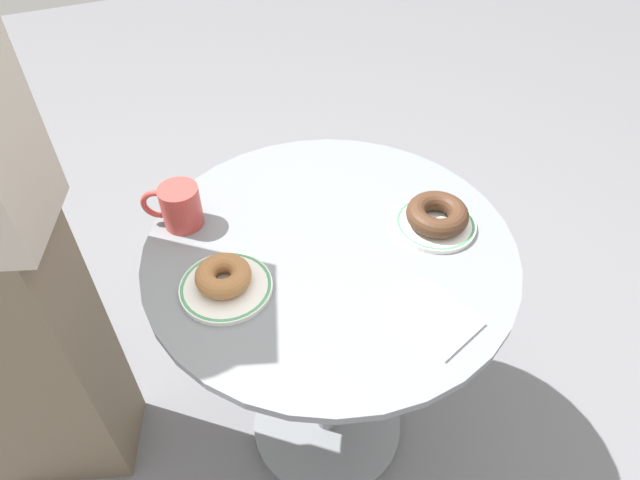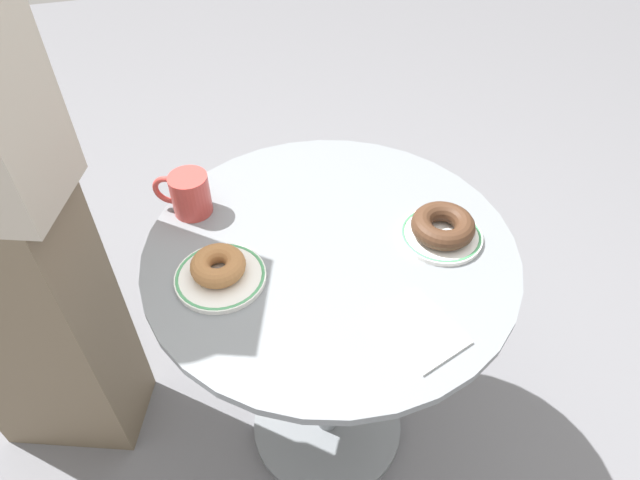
{
  "view_description": "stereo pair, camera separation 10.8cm",
  "coord_description": "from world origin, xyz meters",
  "px_view_note": "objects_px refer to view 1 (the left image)",
  "views": [
    {
      "loc": [
        -0.32,
        -0.71,
        1.52
      ],
      "look_at": [
        -0.02,
        0.0,
        0.76
      ],
      "focal_mm": 31.27,
      "sensor_mm": 36.0,
      "label": 1
    },
    {
      "loc": [
        -0.22,
        -0.74,
        1.52
      ],
      "look_at": [
        -0.02,
        0.0,
        0.76
      ],
      "focal_mm": 31.27,
      "sensor_mm": 36.0,
      "label": 2
    }
  ],
  "objects_px": {
    "donut_chocolate": "(437,214)",
    "plate_right": "(435,224)",
    "plate_left": "(226,287)",
    "coffee_mug": "(179,206)",
    "cafe_table": "(329,322)",
    "paper_napkin": "(433,318)",
    "donut_cinnamon": "(223,276)"
  },
  "relations": [
    {
      "from": "cafe_table",
      "to": "plate_right",
      "type": "height_order",
      "value": "plate_right"
    },
    {
      "from": "plate_right",
      "to": "coffee_mug",
      "type": "xyz_separation_m",
      "value": [
        -0.47,
        0.21,
        0.04
      ]
    },
    {
      "from": "donut_cinnamon",
      "to": "coffee_mug",
      "type": "bearing_deg",
      "value": 98.83
    },
    {
      "from": "donut_chocolate",
      "to": "coffee_mug",
      "type": "relative_size",
      "value": 1.09
    },
    {
      "from": "paper_napkin",
      "to": "coffee_mug",
      "type": "distance_m",
      "value": 0.54
    },
    {
      "from": "cafe_table",
      "to": "donut_chocolate",
      "type": "xyz_separation_m",
      "value": [
        0.22,
        -0.03,
        0.28
      ]
    },
    {
      "from": "coffee_mug",
      "to": "donut_cinnamon",
      "type": "bearing_deg",
      "value": -81.17
    },
    {
      "from": "donut_cinnamon",
      "to": "coffee_mug",
      "type": "xyz_separation_m",
      "value": [
        -0.03,
        0.2,
        0.01
      ]
    },
    {
      "from": "plate_left",
      "to": "plate_right",
      "type": "distance_m",
      "value": 0.44
    },
    {
      "from": "donut_cinnamon",
      "to": "paper_napkin",
      "type": "height_order",
      "value": "donut_cinnamon"
    },
    {
      "from": "donut_chocolate",
      "to": "paper_napkin",
      "type": "height_order",
      "value": "donut_chocolate"
    },
    {
      "from": "plate_left",
      "to": "plate_right",
      "type": "height_order",
      "value": "same"
    },
    {
      "from": "plate_left",
      "to": "paper_napkin",
      "type": "xyz_separation_m",
      "value": [
        0.31,
        -0.21,
        -0.0
      ]
    },
    {
      "from": "plate_left",
      "to": "coffee_mug",
      "type": "height_order",
      "value": "coffee_mug"
    },
    {
      "from": "donut_cinnamon",
      "to": "donut_chocolate",
      "type": "relative_size",
      "value": 0.81
    },
    {
      "from": "paper_napkin",
      "to": "donut_cinnamon",
      "type": "bearing_deg",
      "value": 145.63
    },
    {
      "from": "cafe_table",
      "to": "donut_chocolate",
      "type": "height_order",
      "value": "donut_chocolate"
    },
    {
      "from": "donut_cinnamon",
      "to": "paper_napkin",
      "type": "xyz_separation_m",
      "value": [
        0.31,
        -0.21,
        -0.03
      ]
    },
    {
      "from": "donut_chocolate",
      "to": "plate_right",
      "type": "bearing_deg",
      "value": 0.0
    },
    {
      "from": "paper_napkin",
      "to": "coffee_mug",
      "type": "bearing_deg",
      "value": 129.56
    },
    {
      "from": "plate_left",
      "to": "coffee_mug",
      "type": "distance_m",
      "value": 0.22
    },
    {
      "from": "coffee_mug",
      "to": "paper_napkin",
      "type": "bearing_deg",
      "value": -50.44
    },
    {
      "from": "plate_left",
      "to": "paper_napkin",
      "type": "distance_m",
      "value": 0.38
    },
    {
      "from": "cafe_table",
      "to": "plate_left",
      "type": "xyz_separation_m",
      "value": [
        -0.22,
        -0.03,
        0.25
      ]
    },
    {
      "from": "plate_right",
      "to": "paper_napkin",
      "type": "distance_m",
      "value": 0.24
    },
    {
      "from": "plate_right",
      "to": "donut_cinnamon",
      "type": "bearing_deg",
      "value": 178.77
    },
    {
      "from": "donut_cinnamon",
      "to": "plate_right",
      "type": "bearing_deg",
      "value": -1.23
    },
    {
      "from": "donut_chocolate",
      "to": "paper_napkin",
      "type": "relative_size",
      "value": 0.9
    },
    {
      "from": "donut_chocolate",
      "to": "coffee_mug",
      "type": "xyz_separation_m",
      "value": [
        -0.47,
        0.21,
        0.01
      ]
    },
    {
      "from": "donut_cinnamon",
      "to": "donut_chocolate",
      "type": "height_order",
      "value": "donut_chocolate"
    },
    {
      "from": "donut_cinnamon",
      "to": "coffee_mug",
      "type": "height_order",
      "value": "coffee_mug"
    },
    {
      "from": "donut_chocolate",
      "to": "donut_cinnamon",
      "type": "bearing_deg",
      "value": 178.77
    }
  ]
}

